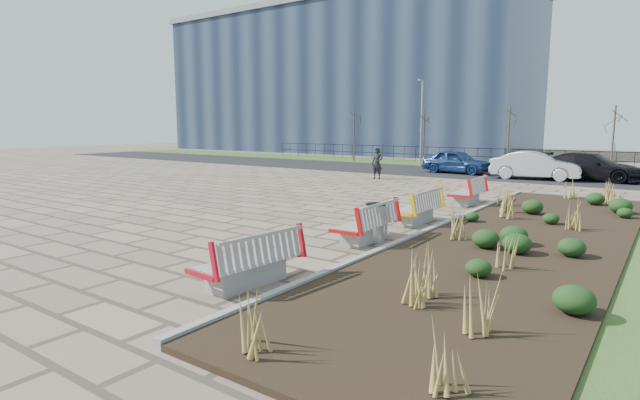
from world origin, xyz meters
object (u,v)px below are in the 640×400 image
Objects in this scene: bench_a at (247,258)px; bench_d at (467,191)px; lamp_west at (421,123)px; car_black at (590,167)px; car_blue at (457,162)px; car_silver at (535,165)px; pedestrian at (377,163)px; litter_bin at (376,223)px; bench_c at (415,207)px; bench_b at (365,222)px.

bench_d is at bearing 95.35° from bench_a.
car_black is at bearing -20.52° from lamp_west.
car_blue is 4.73m from car_silver.
pedestrian reaches higher than car_blue.
car_blue reaches higher than bench_d.
litter_bin is 0.21× the size of car_silver.
litter_bin is 0.19× the size of car_black.
bench_a and bench_c have the same top height.
bench_b is 7.37m from bench_d.
litter_bin is (0.20, 0.20, -0.03)m from bench_b.
car_blue is at bearing 109.23° from bench_d.
lamp_west is (-9.20, 22.99, 2.57)m from litter_bin.
bench_c is 2.73m from litter_bin.
lamp_west is at bearing 99.67° from pedestrian.
bench_c is 1.00× the size of bench_d.
lamp_west reaches higher than litter_bin.
bench_b is (0.00, 4.18, 0.00)m from bench_a.
bench_b is 0.35× the size of lamp_west.
car_black reaches higher than bench_d.
bench_c is 16.16m from car_black.
bench_d is at bearing -152.78° from car_blue.
bench_a is at bearing -90.19° from bench_c.
car_silver is (7.03, 4.58, -0.09)m from pedestrian.
car_blue is (-4.60, 18.67, 0.22)m from bench_b.
bench_d is 18.38m from lamp_west.
car_blue is 0.68× the size of lamp_west.
litter_bin is 17.56m from car_silver.
pedestrian is at bearing 161.58° from car_blue.
car_black is at bearing 80.66° from bench_b.
bench_b is at bearing -68.79° from lamp_west.
bench_b is 0.51× the size of car_blue.
car_black is (2.52, 18.88, 0.24)m from bench_b.
bench_c is at bearing -66.05° from lamp_west.
car_blue reaches higher than bench_c.
bench_b is 25.01m from lamp_west.
car_silver is at bearing -96.05° from car_blue.
bench_d is 11.79m from car_black.
car_blue reaches higher than litter_bin.
bench_a is at bearing -92.92° from bench_d.
bench_a is 2.23× the size of litter_bin.
car_silver is at bearing 90.50° from litter_bin.
car_silver is 2.72m from car_black.
pedestrian is at bearing 118.99° from litter_bin.
car_black is at bearing 74.76° from bench_d.
car_black is (2.52, 11.52, 0.24)m from bench_d.
bench_d is 0.51× the size of car_blue.
bench_a is 0.47× the size of car_silver.
lamp_west is at bearing 113.54° from bench_a.
bench_b is 0.42× the size of car_black.
car_black reaches higher than car_blue.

